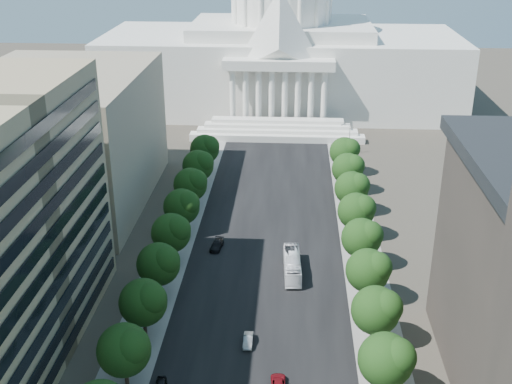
% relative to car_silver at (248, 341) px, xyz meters
% --- Properties ---
extents(road_asphalt, '(30.00, 260.00, 0.01)m').
position_rel_car_silver_xyz_m(road_asphalt, '(1.50, 43.36, -0.68)').
color(road_asphalt, black).
rests_on(road_asphalt, ground).
extents(sidewalk_left, '(8.00, 260.00, 0.02)m').
position_rel_car_silver_xyz_m(sidewalk_left, '(-17.50, 43.36, -0.68)').
color(sidewalk_left, gray).
rests_on(sidewalk_left, ground).
extents(sidewalk_right, '(8.00, 260.00, 0.02)m').
position_rel_car_silver_xyz_m(sidewalk_right, '(20.50, 43.36, -0.68)').
color(sidewalk_right, gray).
rests_on(sidewalk_right, ground).
extents(capitol, '(120.00, 56.00, 73.00)m').
position_rel_car_silver_xyz_m(capitol, '(1.50, 138.25, 19.33)').
color(capitol, white).
rests_on(capitol, ground).
extents(office_block_left_far, '(38.00, 52.00, 30.00)m').
position_rel_car_silver_xyz_m(office_block_left_far, '(-46.50, 53.36, 14.32)').
color(office_block_left_far, gray).
rests_on(office_block_left_far, ground).
extents(tree_l_c, '(7.79, 7.60, 9.97)m').
position_rel_car_silver_xyz_m(tree_l_c, '(-16.16, -10.83, 5.77)').
color(tree_l_c, '#33261C').
rests_on(tree_l_c, ground).
extents(tree_l_d, '(7.79, 7.60, 9.97)m').
position_rel_car_silver_xyz_m(tree_l_d, '(-16.16, 1.17, 5.77)').
color(tree_l_d, '#33261C').
rests_on(tree_l_d, ground).
extents(tree_l_e, '(7.79, 7.60, 9.97)m').
position_rel_car_silver_xyz_m(tree_l_e, '(-16.16, 13.17, 5.77)').
color(tree_l_e, '#33261C').
rests_on(tree_l_e, ground).
extents(tree_l_f, '(7.79, 7.60, 9.97)m').
position_rel_car_silver_xyz_m(tree_l_f, '(-16.16, 25.17, 5.77)').
color(tree_l_f, '#33261C').
rests_on(tree_l_f, ground).
extents(tree_l_g, '(7.79, 7.60, 9.97)m').
position_rel_car_silver_xyz_m(tree_l_g, '(-16.16, 37.17, 5.77)').
color(tree_l_g, '#33261C').
rests_on(tree_l_g, ground).
extents(tree_l_h, '(7.79, 7.60, 9.97)m').
position_rel_car_silver_xyz_m(tree_l_h, '(-16.16, 49.17, 5.77)').
color(tree_l_h, '#33261C').
rests_on(tree_l_h, ground).
extents(tree_l_i, '(7.79, 7.60, 9.97)m').
position_rel_car_silver_xyz_m(tree_l_i, '(-16.16, 61.17, 5.77)').
color(tree_l_i, '#33261C').
rests_on(tree_l_i, ground).
extents(tree_l_j, '(7.79, 7.60, 9.97)m').
position_rel_car_silver_xyz_m(tree_l_j, '(-16.16, 73.17, 5.77)').
color(tree_l_j, '#33261C').
rests_on(tree_l_j, ground).
extents(tree_r_c, '(7.79, 7.60, 9.97)m').
position_rel_car_silver_xyz_m(tree_r_c, '(19.84, -10.83, 5.77)').
color(tree_r_c, '#33261C').
rests_on(tree_r_c, ground).
extents(tree_r_d, '(7.79, 7.60, 9.97)m').
position_rel_car_silver_xyz_m(tree_r_d, '(19.84, 1.17, 5.77)').
color(tree_r_d, '#33261C').
rests_on(tree_r_d, ground).
extents(tree_r_e, '(7.79, 7.60, 9.97)m').
position_rel_car_silver_xyz_m(tree_r_e, '(19.84, 13.17, 5.77)').
color(tree_r_e, '#33261C').
rests_on(tree_r_e, ground).
extents(tree_r_f, '(7.79, 7.60, 9.97)m').
position_rel_car_silver_xyz_m(tree_r_f, '(19.84, 25.17, 5.77)').
color(tree_r_f, '#33261C').
rests_on(tree_r_f, ground).
extents(tree_r_g, '(7.79, 7.60, 9.97)m').
position_rel_car_silver_xyz_m(tree_r_g, '(19.84, 37.17, 5.77)').
color(tree_r_g, '#33261C').
rests_on(tree_r_g, ground).
extents(tree_r_h, '(7.79, 7.60, 9.97)m').
position_rel_car_silver_xyz_m(tree_r_h, '(19.84, 49.17, 5.77)').
color(tree_r_h, '#33261C').
rests_on(tree_r_h, ground).
extents(tree_r_i, '(7.79, 7.60, 9.97)m').
position_rel_car_silver_xyz_m(tree_r_i, '(19.84, 61.17, 5.77)').
color(tree_r_i, '#33261C').
rests_on(tree_r_i, ground).
extents(tree_r_j, '(7.79, 7.60, 9.97)m').
position_rel_car_silver_xyz_m(tree_r_j, '(19.84, 73.17, 5.77)').
color(tree_r_j, '#33261C').
rests_on(tree_r_j, ground).
extents(streetlight_b, '(2.61, 0.44, 9.00)m').
position_rel_car_silver_xyz_m(streetlight_b, '(21.40, -11.64, 5.14)').
color(streetlight_b, gray).
rests_on(streetlight_b, ground).
extents(streetlight_c, '(2.61, 0.44, 9.00)m').
position_rel_car_silver_xyz_m(streetlight_c, '(21.40, 13.36, 5.14)').
color(streetlight_c, gray).
rests_on(streetlight_c, ground).
extents(streetlight_d, '(2.61, 0.44, 9.00)m').
position_rel_car_silver_xyz_m(streetlight_d, '(21.40, 38.36, 5.14)').
color(streetlight_d, gray).
rests_on(streetlight_d, ground).
extents(streetlight_e, '(2.61, 0.44, 9.00)m').
position_rel_car_silver_xyz_m(streetlight_e, '(21.40, 63.36, 5.14)').
color(streetlight_e, gray).
rests_on(streetlight_e, ground).
extents(streetlight_f, '(2.61, 0.44, 9.00)m').
position_rel_car_silver_xyz_m(streetlight_f, '(21.40, 88.36, 5.14)').
color(streetlight_f, gray).
rests_on(streetlight_f, ground).
extents(car_silver, '(1.44, 4.13, 1.36)m').
position_rel_car_silver_xyz_m(car_silver, '(0.00, 0.00, 0.00)').
color(car_silver, '#999CA1').
rests_on(car_silver, ground).
extents(car_red, '(2.35, 4.70, 1.28)m').
position_rel_car_silver_xyz_m(car_red, '(4.99, -9.63, -0.04)').
color(car_red, maroon).
rests_on(car_red, ground).
extents(car_dark_b, '(2.72, 5.31, 1.47)m').
position_rel_car_silver_xyz_m(car_dark_b, '(-8.53, 31.02, 0.06)').
color(car_dark_b, black).
rests_on(car_dark_b, ground).
extents(city_bus, '(3.56, 12.75, 3.52)m').
position_rel_car_silver_xyz_m(city_bus, '(6.68, 22.17, 1.08)').
color(city_bus, white).
rests_on(city_bus, ground).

